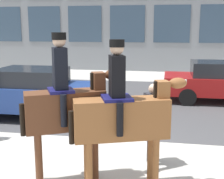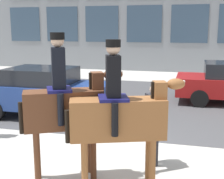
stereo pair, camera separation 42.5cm
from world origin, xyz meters
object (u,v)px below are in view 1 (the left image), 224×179
(mounted_horse_companion, at_px, (123,115))
(street_car_near_lane, at_px, (34,92))
(pedestrian_bystander, at_px, (153,118))
(mounted_horse_lead, at_px, (67,106))
(street_car_far_lane, at_px, (224,81))

(mounted_horse_companion, bearing_deg, street_car_near_lane, 110.68)
(pedestrian_bystander, bearing_deg, mounted_horse_lead, -0.17)
(mounted_horse_lead, relative_size, pedestrian_bystander, 1.61)
(street_car_far_lane, bearing_deg, street_car_near_lane, -152.46)
(pedestrian_bystander, relative_size, street_car_far_lane, 0.37)
(street_car_near_lane, bearing_deg, pedestrian_bystander, -36.44)
(street_car_near_lane, relative_size, street_car_far_lane, 0.90)
(street_car_near_lane, distance_m, street_car_far_lane, 6.78)
(mounted_horse_lead, bearing_deg, street_car_near_lane, 93.84)
(mounted_horse_companion, xyz_separation_m, street_car_far_lane, (2.74, 6.93, -0.53))
(mounted_horse_companion, bearing_deg, pedestrian_bystander, 47.46)
(pedestrian_bystander, height_order, street_car_far_lane, pedestrian_bystander)
(pedestrian_bystander, distance_m, street_car_near_lane, 4.61)
(mounted_horse_lead, relative_size, street_car_far_lane, 0.60)
(mounted_horse_lead, bearing_deg, mounted_horse_companion, -33.00)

